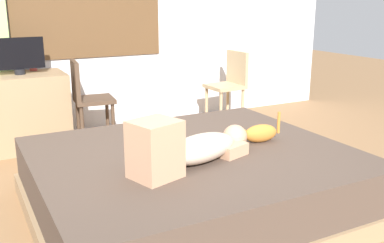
{
  "coord_description": "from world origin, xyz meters",
  "views": [
    {
      "loc": [
        -1.33,
        -2.39,
        1.44
      ],
      "look_at": [
        0.12,
        0.34,
        0.59
      ],
      "focal_mm": 41.58,
      "sensor_mm": 36.0,
      "label": 1
    }
  ],
  "objects": [
    {
      "name": "person_lying",
      "position": [
        -0.12,
        -0.08,
        0.55
      ],
      "size": [
        0.93,
        0.5,
        0.34
      ],
      "color": "#CCB299",
      "rests_on": "bed"
    },
    {
      "name": "chair_by_desk",
      "position": [
        -0.23,
        1.94,
        0.51
      ],
      "size": [
        0.42,
        0.42,
        0.86
      ],
      "color": "#4C3828",
      "rests_on": "ground"
    },
    {
      "name": "bed",
      "position": [
        0.02,
        0.14,
        0.21
      ],
      "size": [
        2.14,
        1.86,
        0.44
      ],
      "color": "#997A56",
      "rests_on": "ground"
    },
    {
      "name": "cat",
      "position": [
        0.53,
        0.1,
        0.5
      ],
      "size": [
        0.36,
        0.13,
        0.21
      ],
      "color": "#C67A2D",
      "rests_on": "bed"
    },
    {
      "name": "ground_plane",
      "position": [
        0.0,
        0.0,
        0.0
      ],
      "size": [
        16.0,
        16.0,
        0.0
      ],
      "primitive_type": "plane",
      "color": "olive"
    },
    {
      "name": "cup",
      "position": [
        -0.66,
        2.31,
        0.79
      ],
      "size": [
        0.08,
        0.08,
        0.1
      ],
      "primitive_type": "cylinder",
      "color": "#B23D38",
      "rests_on": "desk"
    },
    {
      "name": "chair_spare",
      "position": [
        1.45,
        1.92,
        0.51
      ],
      "size": [
        0.4,
        0.4,
        0.86
      ],
      "color": "tan",
      "rests_on": "ground"
    },
    {
      "name": "desk",
      "position": [
        -0.85,
        2.13,
        0.37
      ],
      "size": [
        0.9,
        0.56,
        0.74
      ],
      "color": "#997A56",
      "rests_on": "ground"
    },
    {
      "name": "tv_monitor",
      "position": [
        -0.81,
        2.13,
        0.92
      ],
      "size": [
        0.48,
        0.1,
        0.35
      ],
      "color": "black",
      "rests_on": "desk"
    }
  ]
}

